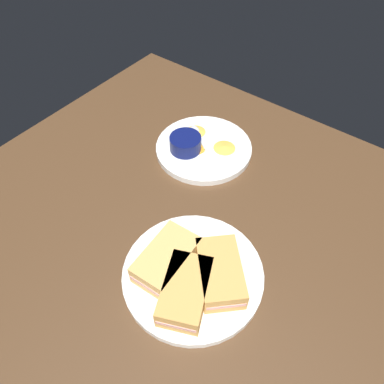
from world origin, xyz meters
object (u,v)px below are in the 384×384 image
at_px(sandwich_half_near, 167,260).
at_px(ramekin_light_gravy, 185,143).
at_px(plate_sandwich_main, 193,274).
at_px(sandwich_half_extra, 220,273).
at_px(spoon_by_gravy_ramekin, 196,133).
at_px(spoon_by_dark_ramekin, 202,266).
at_px(sandwich_half_far, 185,291).
at_px(plate_chips_companion, 204,148).
at_px(ramekin_dark_sauce, 223,279).

height_order(sandwich_half_near, ramekin_light_gravy, sandwich_half_near).
relative_size(plate_sandwich_main, sandwich_half_extra, 1.85).
bearing_deg(spoon_by_gravy_ramekin, plate_sandwich_main, -144.25).
xyz_separation_m(sandwich_half_near, spoon_by_dark_ramekin, (0.04, -0.05, -0.02)).
relative_size(sandwich_half_far, spoon_by_gravy_ramekin, 1.63).
xyz_separation_m(sandwich_half_far, plate_chips_companion, (0.35, 0.21, -0.03)).
height_order(sandwich_half_far, plate_chips_companion, sandwich_half_far).
height_order(plate_sandwich_main, sandwich_half_far, sandwich_half_far).
distance_m(spoon_by_dark_ramekin, plate_chips_companion, 0.34).
bearing_deg(sandwich_half_far, sandwich_half_near, 66.76).
height_order(sandwich_half_near, spoon_by_dark_ramekin, sandwich_half_near).
bearing_deg(sandwich_half_extra, plate_sandwich_main, 111.76).
height_order(ramekin_dark_sauce, plate_chips_companion, ramekin_dark_sauce).
height_order(sandwich_half_extra, spoon_by_gravy_ramekin, sandwich_half_extra).
bearing_deg(sandwich_half_extra, ramekin_light_gravy, 47.88).
distance_m(sandwich_half_near, ramekin_light_gravy, 0.33).
bearing_deg(ramekin_dark_sauce, plate_chips_companion, 41.28).
height_order(sandwich_half_near, sandwich_half_extra, same).
height_order(spoon_by_dark_ramekin, plate_chips_companion, spoon_by_dark_ramekin).
bearing_deg(spoon_by_gravy_ramekin, plate_chips_companion, -121.80).
relative_size(sandwich_half_extra, ramekin_dark_sauce, 2.23).
height_order(sandwich_half_far, spoon_by_gravy_ramekin, sandwich_half_far).
xyz_separation_m(plate_sandwich_main, spoon_by_dark_ramekin, (0.02, -0.01, 0.01)).
relative_size(plate_sandwich_main, spoon_by_gravy_ramekin, 2.96).
distance_m(sandwich_half_extra, ramekin_light_gravy, 0.36).
xyz_separation_m(plate_sandwich_main, plate_chips_companion, (0.30, 0.19, 0.00)).
bearing_deg(ramekin_dark_sauce, spoon_by_dark_ramekin, 83.96).
relative_size(plate_sandwich_main, sandwich_half_near, 1.98).
bearing_deg(spoon_by_gravy_ramekin, ramekin_dark_sauce, -136.75).
xyz_separation_m(sandwich_half_far, sandwich_half_extra, (0.07, -0.03, 0.00)).
distance_m(sandwich_half_far, sandwich_half_extra, 0.07).
bearing_deg(ramekin_light_gravy, spoon_by_dark_ramekin, -136.87).
bearing_deg(sandwich_half_near, spoon_by_dark_ramekin, -54.89).
height_order(ramekin_light_gravy, spoon_by_gravy_ramekin, ramekin_light_gravy).
relative_size(sandwich_half_near, spoon_by_dark_ramekin, 1.38).
height_order(plate_sandwich_main, spoon_by_dark_ramekin, spoon_by_dark_ramekin).
bearing_deg(plate_chips_companion, sandwich_half_far, -148.74).
distance_m(plate_sandwich_main, plate_chips_companion, 0.36).
xyz_separation_m(sandwich_half_extra, ramekin_dark_sauce, (-0.01, -0.01, -0.00)).
relative_size(sandwich_half_near, sandwich_half_extra, 0.94).
height_order(plate_sandwich_main, ramekin_light_gravy, ramekin_light_gravy).
relative_size(plate_chips_companion, ramekin_light_gravy, 3.08).
bearing_deg(sandwich_half_far, ramekin_dark_sauce, -33.38).
height_order(plate_sandwich_main, plate_chips_companion, same).
bearing_deg(sandwich_half_near, sandwich_half_extra, -68.24).
relative_size(plate_sandwich_main, ramekin_light_gravy, 3.43).
relative_size(sandwich_half_extra, spoon_by_dark_ramekin, 1.47).
xyz_separation_m(sandwich_half_extra, ramekin_light_gravy, (0.24, 0.27, -0.00)).
bearing_deg(spoon_by_dark_ramekin, ramekin_dark_sauce, -96.04).
distance_m(sandwich_half_far, spoon_by_gravy_ramekin, 0.45).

